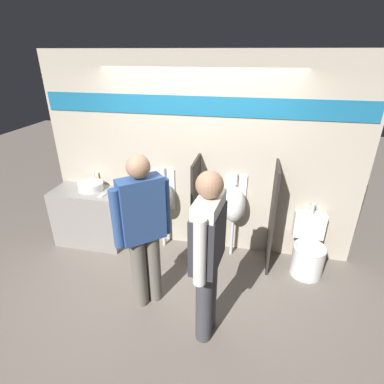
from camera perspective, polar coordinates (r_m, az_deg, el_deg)
The scene contains 12 objects.
ground_plane at distance 4.22m, azimuth -0.50°, elevation -13.99°, with size 16.00×16.00×0.00m, color #70665B.
display_wall at distance 4.07m, azimuth 1.27°, elevation 6.52°, with size 4.27×0.07×2.70m.
sink_counter at distance 4.74m, azimuth -18.75°, elevation -4.41°, with size 1.00×0.53×0.86m.
sink_basin at distance 4.55m, azimuth -18.71°, elevation 1.11°, with size 0.36×0.36×0.24m.
cell_phone at distance 4.33m, azimuth -16.78°, elevation -0.58°, with size 0.07×0.14×0.01m.
divider_near_counter at distance 4.06m, azimuth 0.71°, elevation -3.45°, with size 0.03×0.53×1.44m.
divider_mid at distance 4.01m, azimuth 14.98°, elevation -4.77°, with size 0.03×0.53×1.44m.
urinal_near_counter at distance 4.24m, azimuth -5.64°, elevation -1.10°, with size 0.31×0.31×1.21m.
urinal_far at distance 4.07m, azimuth 8.00°, elevation -2.40°, with size 0.31×0.31×1.21m.
toilet at distance 4.26m, azimuth 21.22°, elevation -10.42°, with size 0.42×0.58×0.91m.
person_in_vest at distance 2.77m, azimuth 3.03°, elevation -10.71°, with size 0.28×0.63×1.80m.
person_with_lanyard at distance 3.19m, azimuth -9.29°, elevation -6.83°, with size 0.50×0.45×1.79m.
Camera 1 is at (0.71, -3.18, 2.67)m, focal length 28.00 mm.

